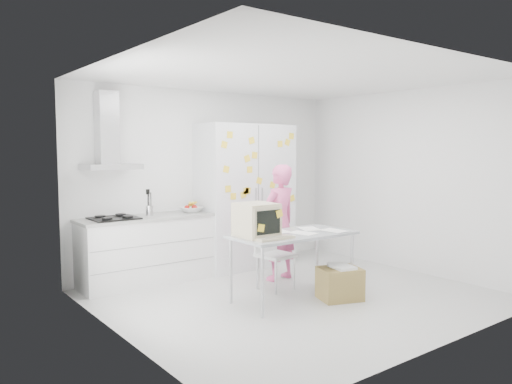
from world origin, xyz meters
TOP-DOWN VIEW (x-y plane):
  - floor at (0.00, 0.00)m, footprint 4.50×4.00m
  - walls at (0.00, 0.72)m, footprint 4.52×4.01m
  - ceiling at (0.00, 0.00)m, footprint 4.50×4.00m
  - counter_run at (-1.20, 1.70)m, footprint 1.84×0.63m
  - range_hood at (-1.65, 1.84)m, footprint 0.70×0.48m
  - tall_cabinet at (0.45, 1.67)m, footprint 1.50×0.68m
  - person at (0.35, 0.75)m, footprint 0.63×0.46m
  - desk at (-0.43, -0.03)m, footprint 1.53×0.79m
  - chair at (-0.01, 0.47)m, footprint 0.46×0.46m
  - cardboard_box at (0.34, -0.42)m, footprint 0.59×0.53m

SIDE VIEW (x-z plane):
  - floor at x=0.00m, z-range -0.02..0.00m
  - cardboard_box at x=0.34m, z-range -0.01..0.41m
  - counter_run at x=-1.20m, z-range -0.17..1.11m
  - chair at x=-0.01m, z-range 0.06..0.99m
  - person at x=0.35m, z-range 0.00..1.61m
  - desk at x=-0.43m, z-range 0.31..1.52m
  - tall_cabinet at x=0.45m, z-range 0.00..2.20m
  - walls at x=0.00m, z-range 0.00..2.70m
  - range_hood at x=-1.65m, z-range 1.45..2.46m
  - ceiling at x=0.00m, z-range 2.69..2.71m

